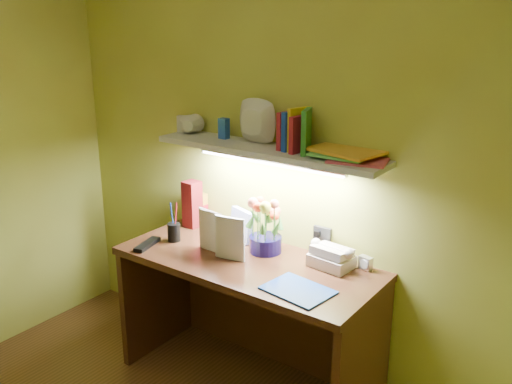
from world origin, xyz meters
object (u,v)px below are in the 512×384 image
whisky_bottle (200,205)px  flower_bouquet (266,225)px  desk (247,324)px  desk_clock (366,263)px  telephone (332,255)px

whisky_bottle → flower_bouquet: bearing=-11.3°
desk → whisky_bottle: whisky_bottle is taller
desk_clock → whisky_bottle: whisky_bottle is taller
desk → desk_clock: desk_clock is taller
desk → flower_bouquet: 0.55m
whisky_bottle → desk: bearing=-25.4°
desk → telephone: bearing=25.3°
flower_bouquet → whisky_bottle: (-0.56, 0.11, -0.03)m
desk → desk_clock: bearing=25.0°
telephone → whisky_bottle: (-0.94, 0.07, 0.06)m
flower_bouquet → desk_clock: (0.53, 0.11, -0.12)m
desk_clock → desk: bearing=-141.2°
desk_clock → flower_bouquet: bearing=-154.6°
desk → telephone: 0.62m
flower_bouquet → desk: bearing=-96.0°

